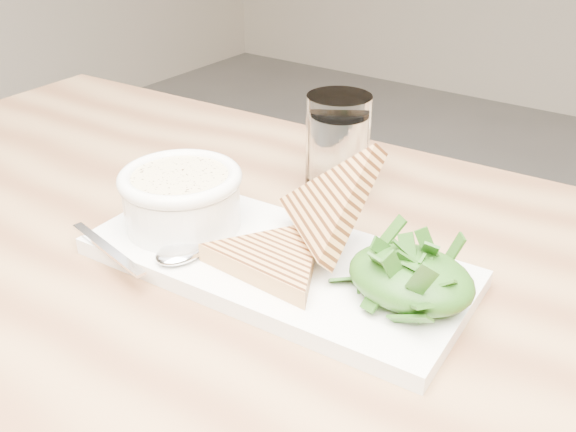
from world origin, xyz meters
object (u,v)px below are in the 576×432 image
Objects in this scene: table_top at (185,284)px; glass_far at (338,157)px; platter at (276,262)px; glass_near at (338,143)px; soup_bowl at (182,205)px.

glass_far is at bearing 79.36° from table_top.
glass_far is (-0.03, 0.17, 0.04)m from platter.
glass_near is at bearing 104.27° from platter.
glass_far is at bearing -56.31° from glass_near.
glass_near is 1.15× the size of glass_far.
platter is 0.20m from glass_near.
platter is at bearing -75.73° from glass_near.
table_top is 10.29× the size of glass_near.
platter is at bearing 32.91° from table_top.
platter is 0.18m from glass_far.
glass_far reaches higher than soup_bowl.
soup_bowl is 1.02× the size of glass_near.
table_top is 0.23m from glass_far.
soup_bowl is at bearing -175.48° from platter.
glass_near is 0.02m from glass_far.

